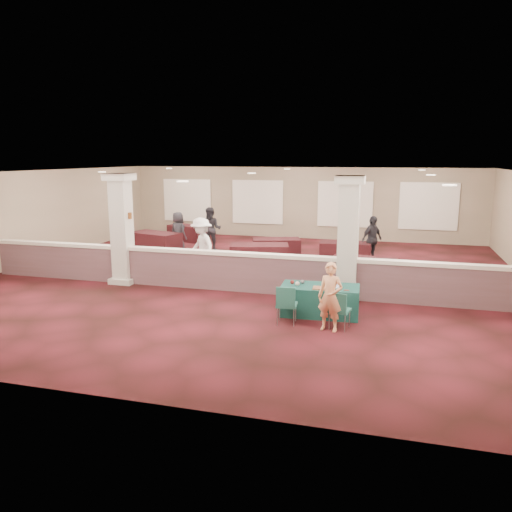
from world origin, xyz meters
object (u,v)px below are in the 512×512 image
(near_table, at_px, (320,300))
(far_table_back_left, at_px, (188,233))
(far_table_front_center, at_px, (259,256))
(attendee_a, at_px, (211,229))
(attendee_d, at_px, (178,232))
(woman, at_px, (330,297))
(conf_chair_side, at_px, (286,302))
(far_table_front_right, at_px, (364,271))
(far_table_front_left, at_px, (155,243))
(far_table_back_right, at_px, (345,252))
(conf_chair_main, at_px, (339,308))
(far_table_back_center, at_px, (276,248))
(attendee_c, at_px, (372,240))
(attendee_b, at_px, (202,247))

(near_table, xyz_separation_m, far_table_back_left, (-7.16, 8.92, -0.00))
(far_table_front_center, height_order, attendee_a, attendee_a)
(attendee_a, xyz_separation_m, attendee_d, (-1.19, -0.50, -0.08))
(near_table, bearing_deg, woman, -73.68)
(conf_chair_side, distance_m, far_table_front_right, 4.45)
(far_table_front_left, height_order, far_table_front_right, far_table_front_left)
(near_table, xyz_separation_m, conf_chair_side, (-0.61, -0.91, 0.18))
(far_table_front_left, distance_m, attendee_a, 2.23)
(far_table_front_right, bearing_deg, far_table_back_left, 144.81)
(far_table_front_right, height_order, far_table_back_right, far_table_front_right)
(conf_chair_main, height_order, far_table_front_center, conf_chair_main)
(far_table_back_center, relative_size, attendee_c, 1.05)
(far_table_front_right, relative_size, far_table_back_left, 1.09)
(woman, distance_m, attendee_d, 10.20)
(far_table_back_center, height_order, attendee_b, attendee_b)
(far_table_back_right, height_order, attendee_c, attendee_c)
(far_table_front_right, xyz_separation_m, attendee_b, (-4.96, -0.30, 0.53))
(far_table_front_right, bearing_deg, attendee_a, 148.94)
(conf_chair_side, xyz_separation_m, attendee_d, (-5.91, 7.41, 0.25))
(woman, distance_m, far_table_front_right, 4.36)
(far_table_front_right, xyz_separation_m, attendee_a, (-6.14, 3.70, 0.48))
(near_table, relative_size, attendee_c, 1.10)
(far_table_back_center, bearing_deg, far_table_front_center, -95.01)
(conf_chair_main, bearing_deg, attendee_a, 137.76)
(conf_chair_main, distance_m, attendee_a, 9.88)
(far_table_front_left, bearing_deg, far_table_back_right, 1.58)
(far_table_front_left, bearing_deg, woman, -42.59)
(woman, bearing_deg, far_table_back_center, 123.75)
(far_table_back_left, bearing_deg, attendee_b, -63.08)
(near_table, height_order, conf_chair_main, conf_chair_main)
(near_table, height_order, far_table_front_center, far_table_front_center)
(far_table_back_left, xyz_separation_m, attendee_a, (1.82, -1.92, 0.51))
(attendee_d, bearing_deg, woman, 155.70)
(conf_chair_main, relative_size, far_table_front_right, 0.45)
(far_table_back_left, bearing_deg, far_table_front_right, -35.19)
(conf_chair_main, relative_size, attendee_d, 0.54)
(conf_chair_side, height_order, far_table_back_center, conf_chair_side)
(far_table_back_left, bearing_deg, woman, -52.88)
(conf_chair_main, bearing_deg, attendee_b, 151.28)
(conf_chair_main, distance_m, far_table_back_right, 7.15)
(conf_chair_main, bearing_deg, far_table_back_left, 139.24)
(woman, relative_size, far_table_back_center, 0.86)
(woman, relative_size, far_table_front_center, 0.77)
(conf_chair_side, height_order, far_table_front_right, conf_chair_side)
(near_table, xyz_separation_m, attendee_b, (-4.16, 3.00, 0.56))
(far_table_back_right, bearing_deg, far_table_back_center, 176.36)
(far_table_back_left, height_order, far_table_back_right, far_table_back_right)
(far_table_back_center, relative_size, attendee_d, 1.11)
(far_table_front_left, relative_size, far_table_back_left, 1.14)
(far_table_back_left, distance_m, far_table_back_center, 5.28)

